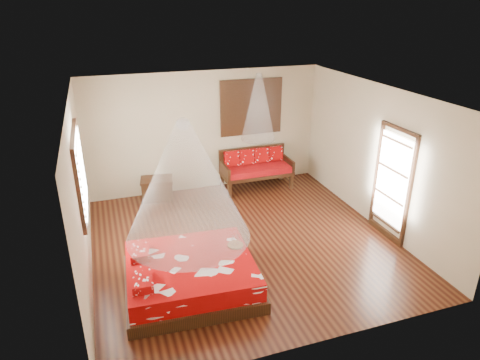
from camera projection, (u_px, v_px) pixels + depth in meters
name	position (u px, v px, depth m)	size (l,w,h in m)	color
room	(244.00, 174.00, 7.57)	(5.54, 5.54, 2.84)	black
bed	(190.00, 275.00, 6.72)	(2.15, 1.96, 0.64)	black
daybed	(256.00, 167.00, 10.31)	(1.68, 0.75, 0.94)	black
storage_chest	(157.00, 188.00, 9.78)	(0.79, 0.63, 0.50)	black
shutter_panel	(251.00, 107.00, 10.07)	(1.52, 0.06, 1.32)	black
window_left	(80.00, 172.00, 6.82)	(0.10, 1.74, 1.34)	black
glazed_door	(392.00, 184.00, 7.97)	(0.08, 1.02, 2.16)	black
wine_tray	(235.00, 243.00, 7.03)	(0.27, 0.27, 0.21)	brown
mosquito_net_main	(186.00, 182.00, 6.10)	(1.86, 1.86, 1.80)	white
mosquito_net_daybed	(258.00, 107.00, 9.62)	(0.79, 0.79, 1.50)	white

